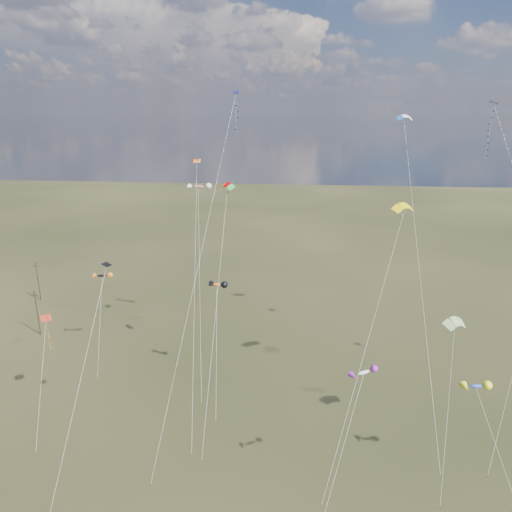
# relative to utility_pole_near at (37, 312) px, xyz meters

# --- Properties ---
(ground) EXTENTS (400.00, 400.00, 0.00)m
(ground) POSITION_rel_utility_pole_near_xyz_m (38.00, -30.00, -4.09)
(ground) COLOR black
(ground) RESTS_ON ground
(utility_pole_near) EXTENTS (1.40, 0.20, 8.00)m
(utility_pole_near) POSITION_rel_utility_pole_near_xyz_m (0.00, 0.00, 0.00)
(utility_pole_near) COLOR black
(utility_pole_near) RESTS_ON ground
(utility_pole_far) EXTENTS (1.40, 0.20, 8.00)m
(utility_pole_far) POSITION_rel_utility_pole_near_xyz_m (-8.00, 14.00, 0.00)
(utility_pole_far) COLOR black
(utility_pole_far) RESTS_ON ground
(diamond_black_high) EXTENTS (7.68, 27.24, 37.43)m
(diamond_black_high) POSITION_rel_utility_pole_near_xyz_m (66.73, -6.70, 27.87)
(diamond_black_high) COLOR black
(diamond_black_high) RESTS_ON ground
(diamond_navy_tall) EXTENTS (6.52, 23.69, 38.62)m
(diamond_navy_tall) POSITION_rel_utility_pole_near_xyz_m (34.49, -8.83, 29.06)
(diamond_navy_tall) COLOR #100F44
(diamond_navy_tall) RESTS_ON ground
(diamond_black_mid) EXTENTS (2.91, 14.05, 21.82)m
(diamond_black_mid) POSITION_rel_utility_pole_near_xyz_m (23.58, -28.67, 11.04)
(diamond_black_mid) COLOR black
(diamond_black_mid) RESTS_ON ground
(diamond_red_low) EXTENTS (2.07, 8.50, 13.07)m
(diamond_red_low) POSITION_rel_utility_pole_near_xyz_m (13.72, -19.60, 6.35)
(diamond_red_low) COLOR #B02B17
(diamond_red_low) RESTS_ON ground
(diamond_orange_center) EXTENTS (3.88, 23.04, 29.91)m
(diamond_orange_center) POSITION_rel_utility_pole_near_xyz_m (29.80, -9.23, 17.22)
(diamond_orange_center) COLOR orange
(diamond_orange_center) RESTS_ON ground
(parafoil_yellow) EXTENTS (10.56, 19.41, 26.61)m
(parafoil_yellow) POSITION_rel_utility_pole_near_xyz_m (55.11, -12.99, 21.73)
(parafoil_yellow) COLOR #DBBA06
(parafoil_yellow) RESTS_ON ground
(parafoil_blue_white) EXTENTS (2.43, 29.48, 36.11)m
(parafoil_blue_white) POSITION_rel_utility_pole_near_xyz_m (57.56, 2.44, 31.17)
(parafoil_blue_white) COLOR #246CB9
(parafoil_blue_white) RESTS_ON ground
(parafoil_striped) EXTENTS (3.45, 9.67, 16.43)m
(parafoil_striped) POSITION_rel_utility_pole_near_xyz_m (59.48, -21.73, 11.62)
(parafoil_striped) COLOR #E2E405
(parafoil_striped) RESTS_ON ground
(parafoil_tricolor) EXTENTS (2.40, 17.92, 28.02)m
(parafoil_tricolor) POSITION_rel_utility_pole_near_xyz_m (34.10, -9.59, 23.17)
(parafoil_tricolor) COLOR gold
(parafoil_tricolor) RESTS_ON ground
(novelty_black_orange) EXTENTS (2.85, 8.29, 13.16)m
(novelty_black_orange) POSITION_rel_utility_pole_near_xyz_m (14.04, -4.36, 8.58)
(novelty_black_orange) COLOR black
(novelty_black_orange) RESTS_ON ground
(novelty_orange_black) EXTENTS (2.36, 9.05, 15.29)m
(novelty_orange_black) POSITION_rel_utility_pole_near_xyz_m (32.86, -11.48, 10.61)
(novelty_orange_black) COLOR orange
(novelty_orange_black) RESTS_ON ground
(novelty_white_purple) EXTENTS (5.63, 8.15, 14.87)m
(novelty_white_purple) POSITION_rel_utility_pole_near_xyz_m (49.25, -30.33, 10.31)
(novelty_white_purple) COLOR silver
(novelty_white_purple) RESTS_ON ground
(novelty_redwhite_stripe) EXTENTS (5.58, 19.61, 25.78)m
(novelty_redwhite_stripe) POSITION_rel_utility_pole_near_xyz_m (27.71, 2.43, 21.05)
(novelty_redwhite_stripe) COLOR red
(novelty_redwhite_stripe) RESTS_ON ground
(novelty_blue_yellow) EXTENTS (5.34, 6.06, 11.99)m
(novelty_blue_yellow) POSITION_rel_utility_pole_near_xyz_m (60.38, -26.79, 7.37)
(novelty_blue_yellow) COLOR #2344BA
(novelty_blue_yellow) RESTS_ON ground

